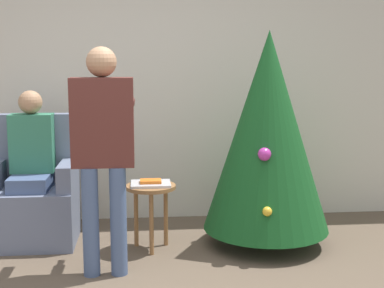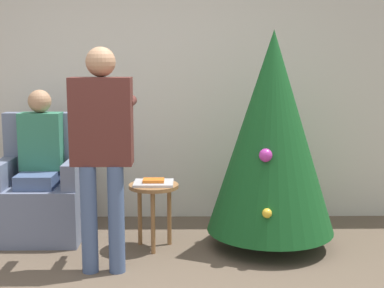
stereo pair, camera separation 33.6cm
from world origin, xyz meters
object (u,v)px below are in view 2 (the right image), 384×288
Objects in this scene: christmas_tree at (272,132)px; armchair at (42,195)px; person_seated at (40,157)px; side_stool at (154,195)px; person_standing at (102,139)px.

armchair is at bearing 172.14° from christmas_tree.
armchair is 0.84× the size of person_seated.
christmas_tree is 3.31× the size of side_stool.
armchair is 1.05m from side_stool.
side_stool is at bearing -14.91° from person_seated.
christmas_tree is at bearing 1.47° from side_stool.
person_seated is 2.40× the size of side_stool.
side_stool is (-0.97, -0.02, -0.52)m from christmas_tree.
armchair is (-1.97, 0.27, -0.59)m from christmas_tree.
person_seated is at bearing 165.09° from side_stool.
person_standing is (-1.31, -0.48, 0.02)m from christmas_tree.
armchair is 1.17m from person_standing.
christmas_tree reaches higher than person_standing.
side_stool is (1.00, -0.27, -0.27)m from person_seated.
person_seated is 0.79× the size of person_standing.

